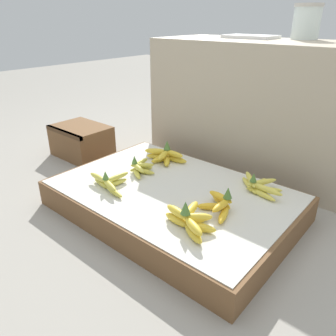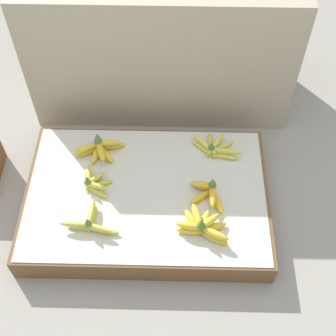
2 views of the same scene
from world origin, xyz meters
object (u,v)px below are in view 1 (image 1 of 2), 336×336
banana_bunch_front_midleft (190,219)px  banana_bunch_back_left (165,156)px  banana_bunch_middle_midleft (220,204)px  glass_jar (307,21)px  banana_bunch_back_midleft (258,186)px  wooden_crate (82,141)px  banana_bunch_front_left (109,182)px  foam_tray_white (250,37)px  banana_bunch_middle_left (140,167)px

banana_bunch_front_midleft → banana_bunch_back_left: (-0.47, 0.40, -0.00)m
banana_bunch_front_midleft → banana_bunch_middle_midleft: (0.03, 0.17, -0.00)m
banana_bunch_middle_midleft → glass_jar: glass_jar is taller
banana_bunch_front_midleft → banana_bunch_back_midleft: size_ratio=0.92×
wooden_crate → banana_bunch_front_left: (0.68, -0.33, 0.05)m
banana_bunch_back_left → foam_tray_white: size_ratio=0.82×
banana_bunch_front_left → banana_bunch_front_midleft: size_ratio=1.13×
banana_bunch_middle_left → banana_bunch_back_left: 0.19m
wooden_crate → glass_jar: glass_jar is taller
banana_bunch_middle_left → banana_bunch_back_midleft: size_ratio=0.70×
banana_bunch_middle_midleft → wooden_crate: bearing=172.0°
banana_bunch_middle_left → foam_tray_white: (0.12, 0.81, 0.59)m
banana_bunch_middle_left → banana_bunch_back_left: bearing=87.8°
banana_bunch_back_midleft → foam_tray_white: 0.94m
banana_bunch_middle_left → foam_tray_white: size_ratio=0.58×
banana_bunch_middle_left → glass_jar: bearing=66.3°
banana_bunch_front_left → banana_bunch_middle_midleft: (0.49, 0.17, 0.00)m
banana_bunch_middle_midleft → banana_bunch_middle_left: bearing=175.0°
banana_bunch_back_left → glass_jar: bearing=61.5°
banana_bunch_front_left → banana_bunch_back_midleft: size_ratio=1.04×
foam_tray_white → banana_bunch_front_midleft: bearing=-70.7°
banana_bunch_back_left → glass_jar: glass_jar is taller
banana_bunch_front_left → banana_bunch_back_midleft: same height
banana_bunch_middle_left → banana_bunch_middle_midleft: (0.51, -0.04, 0.01)m
banana_bunch_middle_midleft → banana_bunch_back_left: 0.55m
glass_jar → foam_tray_white: (-0.27, -0.10, -0.08)m
banana_bunch_front_midleft → glass_jar: 1.30m
banana_bunch_middle_midleft → foam_tray_white: bearing=114.2°
wooden_crate → banana_bunch_middle_left: bearing=-10.3°
banana_bunch_middle_left → banana_bunch_back_left: banana_bunch_back_left is taller
banana_bunch_back_midleft → glass_jar: glass_jar is taller
wooden_crate → banana_bunch_middle_midleft: bearing=-8.0°
banana_bunch_back_left → banana_bunch_front_midleft: bearing=-40.3°
wooden_crate → banana_bunch_front_midleft: size_ratio=1.63×
banana_bunch_front_midleft → foam_tray_white: (-0.36, 1.02, 0.58)m
banana_bunch_front_left → banana_bunch_front_midleft: 0.47m
banana_bunch_front_midleft → banana_bunch_middle_left: (-0.48, 0.21, -0.01)m
banana_bunch_back_left → banana_bunch_back_midleft: banana_bunch_back_left is taller
wooden_crate → banana_bunch_middle_midleft: 1.19m
banana_bunch_front_midleft → banana_bunch_middle_left: banana_bunch_front_midleft is taller
banana_bunch_back_left → banana_bunch_back_midleft: 0.54m
wooden_crate → banana_bunch_front_midleft: (1.15, -0.34, 0.06)m
banana_bunch_front_midleft → banana_bunch_back_midleft: banana_bunch_front_midleft is taller
banana_bunch_front_left → glass_jar: size_ratio=1.40×
wooden_crate → foam_tray_white: size_ratio=1.25×
banana_bunch_back_left → banana_bunch_front_left: bearing=-89.4°
banana_bunch_middle_midleft → banana_bunch_back_midleft: (0.04, 0.25, -0.01)m
banana_bunch_back_midleft → banana_bunch_middle_midleft: bearing=-98.7°
wooden_crate → banana_bunch_front_midleft: bearing=-16.3°
banana_bunch_front_left → banana_bunch_front_midleft: banana_bunch_front_midleft is taller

